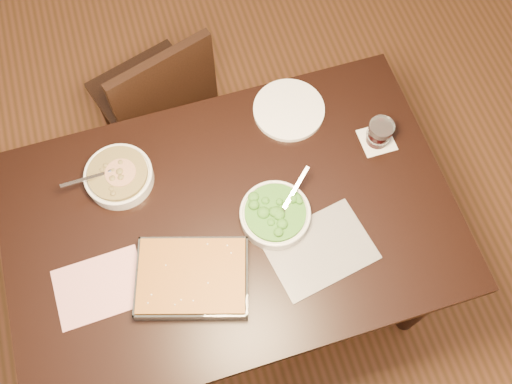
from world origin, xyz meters
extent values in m
plane|color=#492C14|center=(0.00, 0.00, 0.00)|extent=(4.00, 4.00, 0.00)
cube|color=black|center=(0.00, 0.00, 0.73)|extent=(1.40, 0.90, 0.04)
cube|color=black|center=(0.00, 0.00, 0.66)|extent=(1.26, 0.76, 0.08)
cylinder|color=black|center=(0.62, -0.37, 0.35)|extent=(0.07, 0.07, 0.71)
cylinder|color=black|center=(-0.62, 0.37, 0.35)|extent=(0.07, 0.07, 0.71)
cylinder|color=black|center=(0.62, 0.37, 0.35)|extent=(0.07, 0.07, 0.71)
cube|color=#BF364B|center=(-0.43, -0.10, 0.75)|extent=(0.27, 0.20, 0.01)
cube|color=#2B2A32|center=(0.23, -0.18, 0.75)|extent=(0.34, 0.27, 0.01)
cube|color=white|center=(0.54, 0.13, 0.75)|extent=(0.11, 0.11, 0.00)
cylinder|color=silver|center=(-0.30, 0.23, 0.77)|extent=(0.22, 0.22, 0.04)
torus|color=silver|center=(-0.30, 0.23, 0.79)|extent=(0.22, 0.22, 0.01)
cylinder|color=#37290F|center=(-0.30, 0.23, 0.80)|extent=(0.19, 0.19, 0.02)
cube|color=silver|center=(-0.36, 0.22, 0.81)|extent=(0.14, 0.04, 0.04)
cylinder|color=maroon|center=(-0.29, 0.23, 0.81)|extent=(0.10, 0.10, 0.00)
cylinder|color=silver|center=(0.13, -0.04, 0.77)|extent=(0.22, 0.22, 0.04)
torus|color=silver|center=(0.13, -0.04, 0.80)|extent=(0.22, 0.22, 0.01)
cylinder|color=#205213|center=(0.13, -0.04, 0.80)|extent=(0.19, 0.19, 0.02)
cube|color=silver|center=(0.19, 0.01, 0.81)|extent=(0.12, 0.10, 0.05)
cube|color=silver|center=(-0.16, -0.16, 0.75)|extent=(0.38, 0.32, 0.01)
cube|color=#60360D|center=(-0.16, -0.16, 0.78)|extent=(0.36, 0.30, 0.05)
cube|color=silver|center=(-0.13, -0.04, 0.78)|extent=(0.31, 0.10, 0.04)
cube|color=silver|center=(-0.19, -0.27, 0.78)|extent=(0.31, 0.10, 0.04)
cube|color=silver|center=(-0.01, -0.20, 0.78)|extent=(0.08, 0.23, 0.04)
cube|color=silver|center=(-0.31, -0.11, 0.78)|extent=(0.08, 0.23, 0.04)
cylinder|color=black|center=(0.54, 0.13, 0.79)|extent=(0.07, 0.07, 0.07)
cylinder|color=silver|center=(0.54, 0.13, 0.83)|extent=(0.08, 0.08, 0.02)
cylinder|color=white|center=(0.30, 0.32, 0.76)|extent=(0.24, 0.24, 0.02)
cube|color=black|center=(-0.14, 0.75, 0.42)|extent=(0.51, 0.51, 0.04)
cylinder|color=black|center=(-0.03, 0.97, 0.20)|extent=(0.03, 0.03, 0.40)
cylinder|color=black|center=(0.08, 0.64, 0.20)|extent=(0.03, 0.03, 0.40)
cylinder|color=black|center=(-0.36, 0.86, 0.20)|extent=(0.03, 0.03, 0.40)
cylinder|color=black|center=(-0.25, 0.53, 0.20)|extent=(0.03, 0.03, 0.40)
cube|color=black|center=(-0.08, 0.58, 0.65)|extent=(0.40, 0.16, 0.44)
camera|label=1|loc=(-0.11, -0.64, 2.41)|focal=40.00mm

